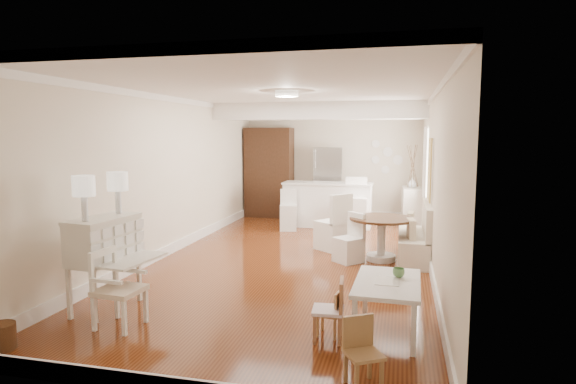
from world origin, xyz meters
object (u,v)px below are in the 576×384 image
at_px(wicker_basket, 2,337).
at_px(kids_chair_a, 329,312).
at_px(slip_chair_far, 333,221).
at_px(pantry_cabinet, 269,172).
at_px(slip_chair_near, 349,238).
at_px(breakfast_counter, 327,205).
at_px(sideboard, 411,207).
at_px(gustavian_armchair, 120,289).
at_px(bar_stool_left, 288,210).
at_px(kids_chair_c, 364,353).
at_px(fridge, 342,184).
at_px(kids_table, 387,307).
at_px(kids_chair_b, 328,309).
at_px(secretary_bureau, 105,264).
at_px(bar_stool_right, 356,204).
at_px(dining_table, 381,239).

distance_m(wicker_basket, kids_chair_a, 3.30).
bearing_deg(slip_chair_far, pantry_cabinet, -108.74).
relative_size(slip_chair_far, pantry_cabinet, 0.46).
distance_m(slip_chair_near, breakfast_counter, 3.16).
xyz_separation_m(slip_chair_near, sideboard, (1.07, 3.59, 0.04)).
xyz_separation_m(gustavian_armchair, bar_stool_left, (0.54, 5.75, 0.02)).
bearing_deg(sideboard, wicker_basket, -120.75).
bearing_deg(kids_chair_c, kids_chair_a, 84.46).
xyz_separation_m(fridge, sideboard, (1.70, -0.50, -0.45)).
xyz_separation_m(slip_chair_far, bar_stool_left, (-1.22, 1.58, -0.07)).
xyz_separation_m(kids_table, fridge, (-1.35, 6.90, 0.62)).
distance_m(slip_chair_near, bar_stool_left, 2.90).
xyz_separation_m(wicker_basket, kids_chair_b, (3.12, 0.98, 0.20)).
distance_m(secretary_bureau, wicker_basket, 1.35).
distance_m(kids_chair_a, kids_chair_c, 1.07).
bearing_deg(breakfast_counter, kids_chair_c, -78.76).
relative_size(wicker_basket, sideboard, 0.28).
height_order(secretary_bureau, slip_chair_near, secretary_bureau).
bearing_deg(slip_chair_far, kids_chair_b, 45.77).
bearing_deg(pantry_cabinet, kids_chair_c, -69.12).
height_order(kids_chair_a, kids_chair_b, kids_chair_b).
relative_size(kids_chair_a, bar_stool_right, 0.42).
bearing_deg(bar_stool_right, kids_chair_c, -87.96).
bearing_deg(bar_stool_right, slip_chair_far, -101.47).
height_order(kids_chair_c, fridge, fridge).
xyz_separation_m(dining_table, bar_stool_right, (-0.67, 2.46, 0.22)).
bearing_deg(sideboard, kids_chair_a, -101.16).
bearing_deg(wicker_basket, kids_chair_c, 1.89).
height_order(kids_chair_c, slip_chair_near, slip_chair_near).
bearing_deg(slip_chair_near, gustavian_armchair, -80.79).
height_order(gustavian_armchair, breakfast_counter, breakfast_counter).
xyz_separation_m(slip_chair_far, fridge, (-0.24, 3.27, 0.37)).
distance_m(bar_stool_left, pantry_cabinet, 2.07).
distance_m(secretary_bureau, pantry_cabinet, 7.05).
distance_m(gustavian_armchair, sideboard, 7.64).
bearing_deg(pantry_cabinet, kids_table, -64.83).
height_order(wicker_basket, bar_stool_right, bar_stool_right).
distance_m(gustavian_armchair, kids_chair_c, 2.81).
relative_size(secretary_bureau, slip_chair_near, 1.39).
distance_m(kids_table, slip_chair_far, 3.80).
distance_m(gustavian_armchair, dining_table, 4.47).
bearing_deg(dining_table, fridge, 106.71).
bearing_deg(bar_stool_right, sideboard, 32.17).
distance_m(wicker_basket, kids_chair_c, 3.56).
bearing_deg(slip_chair_far, fridge, -137.52).
relative_size(secretary_bureau, breakfast_counter, 0.56).
height_order(bar_stool_right, fridge, fridge).
relative_size(slip_chair_near, bar_stool_left, 0.90).
height_order(gustavian_armchair, dining_table, gustavian_armchair).
xyz_separation_m(breakfast_counter, sideboard, (1.90, 0.55, -0.06)).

